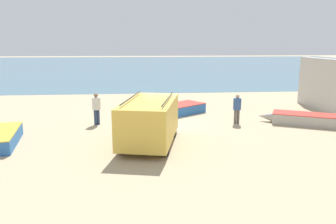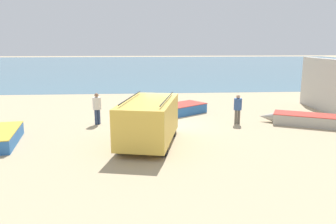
# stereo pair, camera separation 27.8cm
# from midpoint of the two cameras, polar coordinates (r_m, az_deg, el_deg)

# --- Properties ---
(ground_plane) EXTENTS (200.00, 200.00, 0.00)m
(ground_plane) POSITION_cam_midpoint_polar(r_m,az_deg,el_deg) (18.70, -0.55, -2.32)
(ground_plane) COLOR tan
(sea_water) EXTENTS (120.00, 80.00, 0.01)m
(sea_water) POSITION_cam_midpoint_polar(r_m,az_deg,el_deg) (70.23, -4.02, 8.19)
(sea_water) COLOR #477084
(sea_water) RESTS_ON ground_plane
(parked_van) EXTENTS (3.11, 5.05, 2.20)m
(parked_van) POSITION_cam_midpoint_polar(r_m,az_deg,el_deg) (15.05, -3.72, -1.40)
(parked_van) COLOR gold
(parked_van) RESTS_ON ground_plane
(fishing_rowboat_0) EXTENTS (4.83, 3.96, 0.64)m
(fishing_rowboat_0) POSITION_cam_midpoint_polar(r_m,az_deg,el_deg) (21.47, 1.08, 0.43)
(fishing_rowboat_0) COLOR #2D66AD
(fishing_rowboat_0) RESTS_ON ground_plane
(fishing_rowboat_1) EXTENTS (1.91, 4.43, 0.65)m
(fishing_rowboat_1) POSITION_cam_midpoint_polar(r_m,az_deg,el_deg) (17.16, -27.26, -3.89)
(fishing_rowboat_1) COLOR #2D66AD
(fishing_rowboat_1) RESTS_ON ground_plane
(fishing_rowboat_2) EXTENTS (4.73, 3.05, 0.64)m
(fishing_rowboat_2) POSITION_cam_midpoint_polar(r_m,az_deg,el_deg) (20.34, 22.48, -1.16)
(fishing_rowboat_2) COLOR #ADA89E
(fishing_rowboat_2) RESTS_ON ground_plane
(fisherman_0) EXTENTS (0.48, 0.48, 1.82)m
(fisherman_0) POSITION_cam_midpoint_polar(r_m,az_deg,el_deg) (19.11, -12.78, 1.03)
(fisherman_0) COLOR navy
(fisherman_0) RESTS_ON ground_plane
(fisherman_1) EXTENTS (0.45, 0.45, 1.72)m
(fisherman_1) POSITION_cam_midpoint_polar(r_m,az_deg,el_deg) (19.24, 11.54, 0.98)
(fisherman_1) COLOR #5B564C
(fisherman_1) RESTS_ON ground_plane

